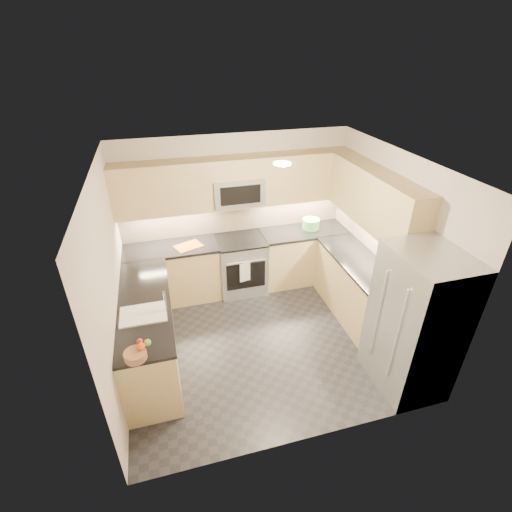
% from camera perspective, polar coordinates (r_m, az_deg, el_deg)
% --- Properties ---
extents(floor, '(3.60, 3.20, 0.00)m').
position_cam_1_polar(floor, '(5.39, 1.01, -12.47)').
color(floor, '#242429').
rests_on(floor, ground).
extents(ceiling, '(3.60, 3.20, 0.02)m').
position_cam_1_polar(ceiling, '(4.12, 1.32, 13.97)').
color(ceiling, beige).
rests_on(ceiling, wall_back).
extents(wall_back, '(3.60, 0.02, 2.50)m').
position_cam_1_polar(wall_back, '(6.01, -3.17, 6.65)').
color(wall_back, beige).
rests_on(wall_back, floor).
extents(wall_front, '(3.60, 0.02, 2.50)m').
position_cam_1_polar(wall_front, '(3.45, 8.88, -14.53)').
color(wall_front, beige).
rests_on(wall_front, floor).
extents(wall_left, '(0.02, 3.20, 2.50)m').
position_cam_1_polar(wall_left, '(4.54, -21.30, -4.10)').
color(wall_left, beige).
rests_on(wall_left, floor).
extents(wall_right, '(0.02, 3.20, 2.50)m').
position_cam_1_polar(wall_right, '(5.36, 19.95, 1.67)').
color(wall_right, beige).
rests_on(wall_right, floor).
extents(base_cab_back_left, '(1.42, 0.60, 0.90)m').
position_cam_1_polar(base_cab_back_left, '(6.01, -12.52, -2.73)').
color(base_cab_back_left, tan).
rests_on(base_cab_back_left, floor).
extents(base_cab_back_right, '(1.42, 0.60, 0.90)m').
position_cam_1_polar(base_cab_back_right, '(6.41, 7.17, 0.04)').
color(base_cab_back_right, tan).
rests_on(base_cab_back_right, floor).
extents(base_cab_right, '(0.60, 1.70, 0.90)m').
position_cam_1_polar(base_cab_right, '(5.72, 15.26, -5.03)').
color(base_cab_right, tan).
rests_on(base_cab_right, floor).
extents(base_cab_peninsula, '(0.60, 2.00, 0.90)m').
position_cam_1_polar(base_cab_peninsula, '(4.98, -16.11, -11.29)').
color(base_cab_peninsula, tan).
rests_on(base_cab_peninsula, floor).
extents(countertop_back_left, '(1.42, 0.63, 0.04)m').
position_cam_1_polar(countertop_back_left, '(5.78, -13.03, 1.18)').
color(countertop_back_left, black).
rests_on(countertop_back_left, base_cab_back_left).
extents(countertop_back_right, '(1.42, 0.63, 0.04)m').
position_cam_1_polar(countertop_back_right, '(6.19, 7.45, 3.80)').
color(countertop_back_right, black).
rests_on(countertop_back_right, base_cab_back_right).
extents(countertop_right, '(0.63, 1.70, 0.04)m').
position_cam_1_polar(countertop_right, '(5.47, 15.91, -1.00)').
color(countertop_right, black).
rests_on(countertop_right, base_cab_right).
extents(countertop_peninsula, '(0.63, 2.00, 0.04)m').
position_cam_1_polar(countertop_peninsula, '(4.69, -16.92, -6.97)').
color(countertop_peninsula, black).
rests_on(countertop_peninsula, base_cab_peninsula).
extents(upper_cab_back, '(3.60, 0.35, 0.75)m').
position_cam_1_polar(upper_cab_back, '(5.64, -2.94, 11.32)').
color(upper_cab_back, tan).
rests_on(upper_cab_back, wall_back).
extents(upper_cab_right, '(0.35, 1.95, 0.75)m').
position_cam_1_polar(upper_cab_right, '(5.24, 17.83, 8.37)').
color(upper_cab_right, tan).
rests_on(upper_cab_right, wall_right).
extents(backsplash_back, '(3.60, 0.01, 0.51)m').
position_cam_1_polar(backsplash_back, '(6.03, -3.14, 6.15)').
color(backsplash_back, '#C5AA8E').
rests_on(backsplash_back, wall_back).
extents(backsplash_right, '(0.01, 2.30, 0.51)m').
position_cam_1_polar(backsplash_right, '(5.71, 17.41, 3.28)').
color(backsplash_right, '#C5AA8E').
rests_on(backsplash_right, wall_right).
extents(gas_range, '(0.76, 0.65, 0.91)m').
position_cam_1_polar(gas_range, '(6.10, -2.30, -1.40)').
color(gas_range, '#A7AAAF').
rests_on(gas_range, floor).
extents(range_cooktop, '(0.76, 0.65, 0.03)m').
position_cam_1_polar(range_cooktop, '(5.87, -2.39, 2.42)').
color(range_cooktop, black).
rests_on(range_cooktop, gas_range).
extents(oven_door_glass, '(0.62, 0.02, 0.45)m').
position_cam_1_polar(oven_door_glass, '(5.83, -1.55, -3.09)').
color(oven_door_glass, black).
rests_on(oven_door_glass, gas_range).
extents(oven_handle, '(0.60, 0.02, 0.02)m').
position_cam_1_polar(oven_handle, '(5.67, -1.53, -0.92)').
color(oven_handle, '#B2B5BA').
rests_on(oven_handle, gas_range).
extents(microwave, '(0.76, 0.40, 0.40)m').
position_cam_1_polar(microwave, '(5.66, -2.85, 10.04)').
color(microwave, '#989B9F').
rests_on(microwave, upper_cab_back).
extents(microwave_door, '(0.60, 0.01, 0.28)m').
position_cam_1_polar(microwave_door, '(5.47, -2.37, 9.33)').
color(microwave_door, black).
rests_on(microwave_door, microwave).
extents(refrigerator, '(0.70, 0.90, 1.80)m').
position_cam_1_polar(refrigerator, '(4.61, 23.25, -9.41)').
color(refrigerator, '#A3A6AB').
rests_on(refrigerator, floor).
extents(fridge_handle_left, '(0.02, 0.02, 1.20)m').
position_cam_1_polar(fridge_handle_left, '(4.27, 20.76, -11.44)').
color(fridge_handle_left, '#B2B5BA').
rests_on(fridge_handle_left, refrigerator).
extents(fridge_handle_right, '(0.02, 0.02, 1.20)m').
position_cam_1_polar(fridge_handle_right, '(4.49, 18.24, -8.61)').
color(fridge_handle_right, '#B2B5BA').
rests_on(fridge_handle_right, refrigerator).
extents(sink_basin, '(0.52, 0.38, 0.16)m').
position_cam_1_polar(sink_basin, '(4.51, -16.81, -9.25)').
color(sink_basin, white).
rests_on(sink_basin, base_cab_peninsula).
extents(faucet, '(0.03, 0.03, 0.28)m').
position_cam_1_polar(faucet, '(4.38, -13.81, -6.80)').
color(faucet, silver).
rests_on(faucet, countertop_peninsula).
extents(utensil_bowl, '(0.35, 0.35, 0.16)m').
position_cam_1_polar(utensil_bowl, '(6.23, 8.43, 4.94)').
color(utensil_bowl, '#4FB851').
rests_on(utensil_bowl, countertop_back_right).
extents(cutting_board, '(0.46, 0.40, 0.01)m').
position_cam_1_polar(cutting_board, '(5.72, -10.34, 1.50)').
color(cutting_board, '#C46612').
rests_on(cutting_board, countertop_back_left).
extents(fruit_basket, '(0.28, 0.28, 0.08)m').
position_cam_1_polar(fruit_basket, '(3.95, -18.06, -14.32)').
color(fruit_basket, '#A46F4C').
rests_on(fruit_basket, countertop_peninsula).
extents(fruit_apple, '(0.06, 0.06, 0.06)m').
position_cam_1_polar(fruit_apple, '(3.97, -17.47, -12.44)').
color(fruit_apple, '#B72D14').
rests_on(fruit_apple, fruit_basket).
extents(fruit_pear, '(0.07, 0.07, 0.07)m').
position_cam_1_polar(fruit_pear, '(3.94, -16.34, -12.66)').
color(fruit_pear, '#69A547').
rests_on(fruit_pear, fruit_basket).
extents(dish_towel_check, '(0.17, 0.05, 0.33)m').
position_cam_1_polar(dish_towel_check, '(5.74, -1.71, -2.50)').
color(dish_towel_check, white).
rests_on(dish_towel_check, oven_handle).
extents(fruit_orange, '(0.07, 0.07, 0.07)m').
position_cam_1_polar(fruit_orange, '(3.92, -17.22, -13.13)').
color(fruit_orange, '#F9591B').
rests_on(fruit_orange, fruit_basket).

